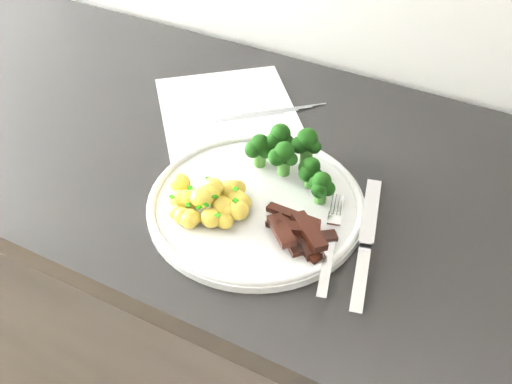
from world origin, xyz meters
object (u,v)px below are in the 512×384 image
(plate, at_px, (256,203))
(fork, at_px, (330,247))
(broccoli, at_px, (292,155))
(beef_strips, at_px, (297,233))
(knife, at_px, (364,257))
(counter, at_px, (244,331))
(recipe_paper, at_px, (232,122))
(potatoes, at_px, (210,202))

(plate, distance_m, fork, 0.13)
(broccoli, bearing_deg, beef_strips, -61.31)
(knife, bearing_deg, plate, 171.60)
(plate, xyz_separation_m, beef_strips, (0.08, -0.04, 0.01))
(counter, relative_size, recipe_paper, 6.36)
(recipe_paper, bearing_deg, counter, -52.68)
(plate, bearing_deg, recipe_paper, 128.73)
(broccoli, height_order, fork, broccoli)
(counter, height_order, potatoes, potatoes)
(beef_strips, relative_size, knife, 0.46)
(potatoes, relative_size, beef_strips, 1.21)
(fork, bearing_deg, broccoli, 133.57)
(beef_strips, bearing_deg, recipe_paper, 136.52)
(plate, relative_size, broccoli, 2.02)
(fork, bearing_deg, potatoes, -178.63)
(plate, relative_size, knife, 1.30)
(counter, bearing_deg, plate, -50.10)
(beef_strips, bearing_deg, counter, 140.92)
(potatoes, bearing_deg, plate, 41.90)
(recipe_paper, xyz_separation_m, fork, (0.26, -0.20, 0.02))
(counter, height_order, broccoli, broccoli)
(broccoli, distance_m, knife, 0.18)
(broccoli, distance_m, fork, 0.16)
(recipe_paper, relative_size, broccoli, 2.54)
(plate, height_order, knife, knife)
(recipe_paper, bearing_deg, broccoli, -30.50)
(potatoes, distance_m, fork, 0.18)
(recipe_paper, distance_m, broccoli, 0.18)
(counter, height_order, recipe_paper, recipe_paper)
(fork, height_order, knife, fork)
(broccoli, bearing_deg, recipe_paper, 149.50)
(broccoli, height_order, potatoes, broccoli)
(recipe_paper, height_order, potatoes, potatoes)
(counter, distance_m, recipe_paper, 0.47)
(counter, distance_m, potatoes, 0.50)
(plate, relative_size, potatoes, 2.35)
(knife, bearing_deg, potatoes, -175.21)
(broccoli, bearing_deg, counter, 172.14)
(counter, bearing_deg, beef_strips, -39.08)
(counter, relative_size, fork, 13.53)
(knife, bearing_deg, broccoli, 146.37)
(plate, bearing_deg, potatoes, -138.10)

